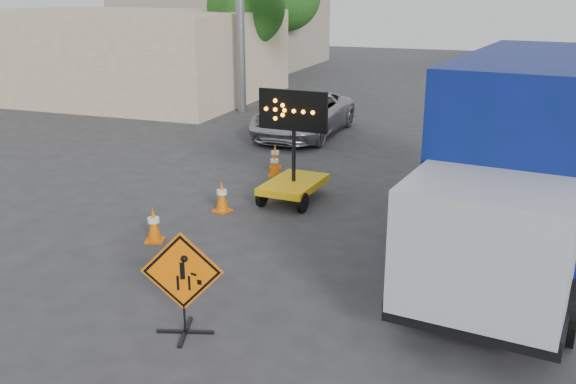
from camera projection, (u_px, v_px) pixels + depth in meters
The scene contains 13 objects.
ground at pixel (139, 360), 9.14m from camera, with size 100.00×100.00×0.00m, color #2D2D30.
storefront_left_near at pixel (117, 54), 31.03m from camera, with size 14.00×10.00×4.00m, color beige.
storefront_left_far at pixel (224, 31), 43.80m from camera, with size 12.00×10.00×4.40m, color gray.
tree_left_near at pixel (246, 7), 30.17m from camera, with size 3.71×3.71×6.03m.
construction_sign at pixel (183, 281), 9.59m from camera, with size 1.20×0.86×1.66m.
arrow_board at pixel (294, 177), 15.74m from camera, with size 1.75×2.02×2.77m.
pickup_truck at pixel (304, 114), 22.82m from camera, with size 2.49×5.39×1.50m, color #A9AAB0.
box_truck at pixel (522, 173), 11.94m from camera, with size 3.43×8.45×3.89m.
cone_a at pixel (182, 263), 11.37m from camera, with size 0.41×0.41×0.81m.
cone_b at pixel (154, 225), 13.31m from camera, with size 0.48×0.48×0.74m.
cone_c at pixel (222, 196), 15.10m from camera, with size 0.47×0.47×0.75m.
cone_d at pixel (274, 164), 17.94m from camera, with size 0.43×0.43×0.70m.
cone_e at pixel (275, 156), 18.77m from camera, with size 0.45×0.45×0.72m.
Camera 1 is at (4.78, -6.73, 5.07)m, focal length 40.00 mm.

